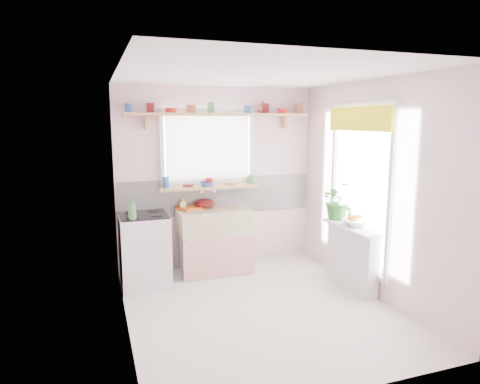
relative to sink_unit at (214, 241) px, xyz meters
name	(u,v)px	position (x,y,z in m)	size (l,w,h in m)	color
room	(283,173)	(0.81, -0.43, 0.94)	(3.20, 3.20, 3.20)	silver
sink_unit	(214,241)	(0.00, 0.00, 0.00)	(0.95, 0.65, 1.11)	white
cooker	(145,251)	(-0.95, -0.24, 0.03)	(0.58, 0.58, 0.93)	white
radiator_ledge	(352,256)	(1.45, -1.09, -0.03)	(0.22, 0.95, 0.78)	white
windowsill	(210,187)	(0.00, 0.19, 0.71)	(1.40, 0.22, 0.04)	tan
pine_shelf	(220,114)	(0.15, 0.18, 1.69)	(2.52, 0.24, 0.04)	tan
shelf_crockery	(218,109)	(0.13, 0.18, 1.76)	(2.47, 0.11, 0.12)	#3359A5
sill_crockery	(210,182)	(0.00, 0.19, 0.78)	(1.35, 0.11, 0.12)	#3359A5
dish_tray	(192,207)	(-0.25, 0.21, 0.44)	(0.36, 0.27, 0.04)	#D05512
colander	(205,203)	(-0.07, 0.21, 0.48)	(0.28, 0.28, 0.13)	#4F0D0E
jade_plant	(338,200)	(1.48, -0.69, 0.59)	(0.44, 0.38, 0.49)	#306F2C
fruit_bowl	(355,223)	(1.48, -1.09, 0.38)	(0.31, 0.31, 0.08)	silver
herb_pot	(348,214)	(1.48, -0.93, 0.46)	(0.12, 0.08, 0.22)	#3B6B2B
soap_bottle_sink	(183,203)	(-0.38, 0.21, 0.50)	(0.08, 0.08, 0.17)	#D2D55E
sill_cup	(210,181)	(0.02, 0.25, 0.78)	(0.13, 0.13, 0.10)	beige
sill_bowl	(207,184)	(-0.05, 0.13, 0.76)	(0.20, 0.20, 0.06)	#324AA5
shelf_vase	(263,107)	(0.80, 0.24, 1.79)	(0.16, 0.16, 0.17)	#97472E
cooker_bottle	(132,208)	(-1.10, -0.46, 0.61)	(0.10, 0.10, 0.25)	#3C793E
fruit	(356,218)	(1.49, -1.09, 0.44)	(0.20, 0.14, 0.10)	orange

